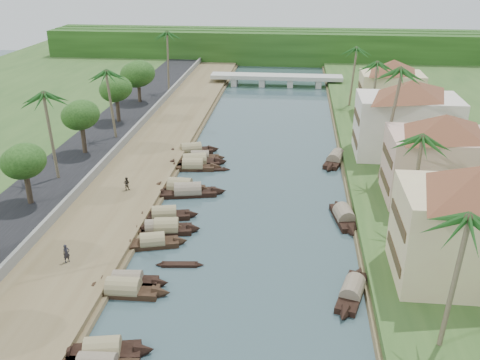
# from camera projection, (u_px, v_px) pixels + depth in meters

# --- Properties ---
(ground) EXTENTS (220.00, 220.00, 0.00)m
(ground) POSITION_uv_depth(u_px,v_px,m) (243.00, 265.00, 49.17)
(ground) COLOR #33484D
(ground) RESTS_ON ground
(left_bank) EXTENTS (10.00, 180.00, 0.80)m
(left_bank) POSITION_uv_depth(u_px,v_px,m) (135.00, 172.00, 68.85)
(left_bank) COLOR brown
(left_bank) RESTS_ON ground
(right_bank) EXTENTS (16.00, 180.00, 1.20)m
(right_bank) POSITION_uv_depth(u_px,v_px,m) (413.00, 182.00, 65.41)
(right_bank) COLOR #2D4D1E
(right_bank) RESTS_ON ground
(road) EXTENTS (8.00, 180.00, 1.40)m
(road) POSITION_uv_depth(u_px,v_px,m) (71.00, 167.00, 69.55)
(road) COLOR black
(road) RESTS_ON ground
(retaining_wall) EXTENTS (0.40, 180.00, 1.10)m
(retaining_wall) POSITION_uv_depth(u_px,v_px,m) (103.00, 164.00, 68.88)
(retaining_wall) COLOR slate
(retaining_wall) RESTS_ON left_bank
(treeline) EXTENTS (120.00, 14.00, 8.00)m
(treeline) POSITION_uv_depth(u_px,v_px,m) (281.00, 46.00, 139.09)
(treeline) COLOR #17360E
(treeline) RESTS_ON ground
(bridge) EXTENTS (28.00, 4.00, 2.40)m
(bridge) POSITION_uv_depth(u_px,v_px,m) (276.00, 78.00, 114.37)
(bridge) COLOR #ADACA1
(bridge) RESTS_ON ground
(building_near) EXTENTS (14.85, 14.85, 10.20)m
(building_near) POSITION_uv_depth(u_px,v_px,m) (475.00, 223.00, 43.02)
(building_near) COLOR beige
(building_near) RESTS_ON right_bank
(building_mid) EXTENTS (14.11, 14.11, 9.70)m
(building_mid) POSITION_uv_depth(u_px,v_px,m) (440.00, 157.00, 57.66)
(building_mid) COLOR tan
(building_mid) RESTS_ON right_bank
(building_far) EXTENTS (15.59, 15.59, 10.20)m
(building_far) POSITION_uv_depth(u_px,v_px,m) (407.00, 118.00, 70.46)
(building_far) COLOR silver
(building_far) RESTS_ON right_bank
(building_distant) EXTENTS (12.62, 12.62, 9.20)m
(building_distant) POSITION_uv_depth(u_px,v_px,m) (391.00, 87.00, 88.86)
(building_distant) COLOR beige
(building_distant) RESTS_ON right_bank
(sampan_1) EXTENTS (7.62, 3.15, 2.22)m
(sampan_1) POSITION_uv_depth(u_px,v_px,m) (103.00, 352.00, 37.82)
(sampan_1) COLOR black
(sampan_1) RESTS_ON ground
(sampan_2) EXTENTS (8.24, 1.98, 2.17)m
(sampan_2) POSITION_uv_depth(u_px,v_px,m) (124.00, 290.00, 44.80)
(sampan_2) COLOR black
(sampan_2) RESTS_ON ground
(sampan_3) EXTENTS (7.37, 2.04, 1.99)m
(sampan_3) POSITION_uv_depth(u_px,v_px,m) (128.00, 281.00, 45.93)
(sampan_3) COLOR black
(sampan_3) RESTS_ON ground
(sampan_4) EXTENTS (7.18, 3.37, 2.03)m
(sampan_4) POSITION_uv_depth(u_px,v_px,m) (153.00, 243.00, 52.09)
(sampan_4) COLOR black
(sampan_4) RESTS_ON ground
(sampan_5) EXTENTS (7.37, 2.89, 2.29)m
(sampan_5) POSITION_uv_depth(u_px,v_px,m) (167.00, 229.00, 54.71)
(sampan_5) COLOR black
(sampan_5) RESTS_ON ground
(sampan_6) EXTENTS (6.61, 2.82, 1.97)m
(sampan_6) POSITION_uv_depth(u_px,v_px,m) (156.00, 229.00, 54.71)
(sampan_6) COLOR black
(sampan_6) RESTS_ON ground
(sampan_7) EXTENTS (7.79, 3.14, 2.05)m
(sampan_7) POSITION_uv_depth(u_px,v_px,m) (164.00, 215.00, 57.57)
(sampan_7) COLOR black
(sampan_7) RESTS_ON ground
(sampan_8) EXTENTS (8.21, 2.42, 2.48)m
(sampan_8) POSITION_uv_depth(u_px,v_px,m) (180.00, 188.00, 64.16)
(sampan_8) COLOR black
(sampan_8) RESTS_ON ground
(sampan_9) EXTENTS (9.51, 3.71, 2.34)m
(sampan_9) POSITION_uv_depth(u_px,v_px,m) (188.00, 192.00, 63.07)
(sampan_9) COLOR black
(sampan_9) RESTS_ON ground
(sampan_10) EXTENTS (8.07, 2.40, 2.19)m
(sampan_10) POSITION_uv_depth(u_px,v_px,m) (193.00, 166.00, 70.63)
(sampan_10) COLOR black
(sampan_10) RESTS_ON ground
(sampan_11) EXTENTS (9.32, 4.36, 2.57)m
(sampan_11) POSITION_uv_depth(u_px,v_px,m) (195.00, 163.00, 71.88)
(sampan_11) COLOR black
(sampan_11) RESTS_ON ground
(sampan_12) EXTENTS (7.30, 2.05, 1.78)m
(sampan_12) POSITION_uv_depth(u_px,v_px,m) (200.00, 157.00, 73.97)
(sampan_12) COLOR black
(sampan_12) RESTS_ON ground
(sampan_13) EXTENTS (8.46, 4.46, 2.28)m
(sampan_13) POSITION_uv_depth(u_px,v_px,m) (191.00, 150.00, 76.31)
(sampan_13) COLOR black
(sampan_13) RESTS_ON ground
(sampan_14) EXTENTS (3.82, 8.49, 2.06)m
(sampan_14) POSITION_uv_depth(u_px,v_px,m) (352.00, 291.00, 44.59)
(sampan_14) COLOR black
(sampan_14) RESTS_ON ground
(sampan_15) EXTENTS (3.17, 8.53, 2.24)m
(sampan_15) POSITION_uv_depth(u_px,v_px,m) (344.00, 217.00, 57.17)
(sampan_15) COLOR black
(sampan_15) RESTS_ON ground
(sampan_16) EXTENTS (4.40, 9.41, 2.26)m
(sampan_16) POSITION_uv_depth(u_px,v_px,m) (336.00, 159.00, 73.16)
(sampan_16) COLOR black
(sampan_16) RESTS_ON ground
(canoe_1) EXTENTS (4.60, 1.18, 0.73)m
(canoe_1) POSITION_uv_depth(u_px,v_px,m) (180.00, 265.00, 48.94)
(canoe_1) COLOR black
(canoe_1) RESTS_ON ground
(canoe_2) EXTENTS (5.20, 1.68, 0.75)m
(canoe_2) POSITION_uv_depth(u_px,v_px,m) (211.00, 170.00, 70.31)
(canoe_2) COLOR black
(canoe_2) RESTS_ON ground
(palm_0) EXTENTS (3.20, 3.20, 11.58)m
(palm_0) POSITION_uv_depth(u_px,v_px,m) (464.00, 220.00, 33.53)
(palm_0) COLOR #71624B
(palm_0) RESTS_ON ground
(palm_1) EXTENTS (3.20, 3.20, 11.08)m
(palm_1) POSITION_uv_depth(u_px,v_px,m) (422.00, 139.00, 49.55)
(palm_1) COLOR #71624B
(palm_1) RESTS_ON ground
(palm_2) EXTENTS (3.20, 3.20, 14.75)m
(palm_2) POSITION_uv_depth(u_px,v_px,m) (393.00, 73.00, 60.03)
(palm_2) COLOR #71624B
(palm_2) RESTS_ON ground
(palm_3) EXTENTS (3.20, 3.20, 11.84)m
(palm_3) POSITION_uv_depth(u_px,v_px,m) (377.00, 64.00, 78.98)
(palm_3) COLOR #71624B
(palm_3) RESTS_ON ground
(palm_5) EXTENTS (3.20, 3.20, 11.89)m
(palm_5) POSITION_uv_depth(u_px,v_px,m) (46.00, 96.00, 60.62)
(palm_5) COLOR #71624B
(palm_5) RESTS_ON ground
(palm_6) EXTENTS (3.20, 3.20, 11.26)m
(palm_6) POSITION_uv_depth(u_px,v_px,m) (109.00, 73.00, 75.04)
(palm_6) COLOR #71624B
(palm_6) RESTS_ON ground
(palm_7) EXTENTS (3.20, 3.20, 11.69)m
(palm_7) POSITION_uv_depth(u_px,v_px,m) (354.00, 49.00, 92.02)
(palm_7) COLOR #71624B
(palm_7) RESTS_ON ground
(palm_8) EXTENTS (3.20, 3.20, 12.78)m
(palm_8) POSITION_uv_depth(u_px,v_px,m) (166.00, 34.00, 100.58)
(palm_8) COLOR #71624B
(palm_8) RESTS_ON ground
(tree_2) EXTENTS (4.37, 4.37, 6.63)m
(tree_2) POSITION_uv_depth(u_px,v_px,m) (24.00, 162.00, 56.25)
(tree_2) COLOR #423226
(tree_2) RESTS_ON ground
(tree_3) EXTENTS (4.57, 4.57, 7.14)m
(tree_3) POSITION_uv_depth(u_px,v_px,m) (81.00, 116.00, 70.73)
(tree_3) COLOR #423226
(tree_3) RESTS_ON ground
(tree_4) EXTENTS (4.65, 4.65, 7.17)m
(tree_4) POSITION_uv_depth(u_px,v_px,m) (116.00, 90.00, 84.24)
(tree_4) COLOR #423226
(tree_4) RESTS_ON ground
(tree_5) EXTENTS (5.54, 5.54, 7.34)m
(tree_5) POSITION_uv_depth(u_px,v_px,m) (138.00, 74.00, 95.58)
(tree_5) COLOR #423226
(tree_5) RESTS_ON ground
(tree_6) EXTENTS (4.26, 4.26, 6.74)m
(tree_6) POSITION_uv_depth(u_px,v_px,m) (442.00, 116.00, 72.10)
(tree_6) COLOR #423226
(tree_6) RESTS_ON ground
(person_near) EXTENTS (0.72, 0.75, 1.74)m
(person_near) POSITION_uv_depth(u_px,v_px,m) (66.00, 253.00, 47.78)
(person_near) COLOR #242229
(person_near) RESTS_ON left_bank
(person_far) EXTENTS (0.80, 0.64, 1.58)m
(person_far) POSITION_uv_depth(u_px,v_px,m) (127.00, 183.00, 62.46)
(person_far) COLOR #352E25
(person_far) RESTS_ON left_bank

